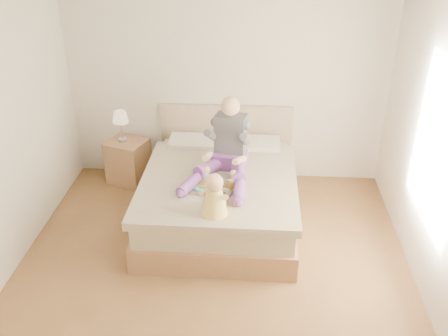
# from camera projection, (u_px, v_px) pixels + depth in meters

# --- Properties ---
(room) EXTENTS (4.02, 4.22, 2.71)m
(room) POSITION_uv_depth(u_px,v_px,m) (219.00, 139.00, 4.25)
(room) COLOR brown
(room) RESTS_ON ground
(bed) EXTENTS (1.70, 2.18, 1.00)m
(bed) POSITION_uv_depth(u_px,v_px,m) (220.00, 192.00, 5.77)
(bed) COLOR brown
(bed) RESTS_ON ground
(nightstand) EXTENTS (0.58, 0.55, 0.58)m
(nightstand) POSITION_uv_depth(u_px,v_px,m) (128.00, 161.00, 6.50)
(nightstand) COLOR brown
(nightstand) RESTS_ON ground
(lamp) EXTENTS (0.20, 0.20, 0.41)m
(lamp) POSITION_uv_depth(u_px,v_px,m) (120.00, 119.00, 6.22)
(lamp) COLOR #ADAFB4
(lamp) RESTS_ON nightstand
(adult) EXTENTS (0.74, 1.08, 0.85)m
(adult) POSITION_uv_depth(u_px,v_px,m) (227.00, 151.00, 5.49)
(adult) COLOR #6F388E
(adult) RESTS_ON bed
(tray) EXTENTS (0.53, 0.47, 0.13)m
(tray) POSITION_uv_depth(u_px,v_px,m) (214.00, 186.00, 5.25)
(tray) COLOR #ADAFB4
(tray) RESTS_ON bed
(baby) EXTENTS (0.29, 0.39, 0.43)m
(baby) POSITION_uv_depth(u_px,v_px,m) (215.00, 197.00, 4.78)
(baby) COLOR #FFD050
(baby) RESTS_ON bed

